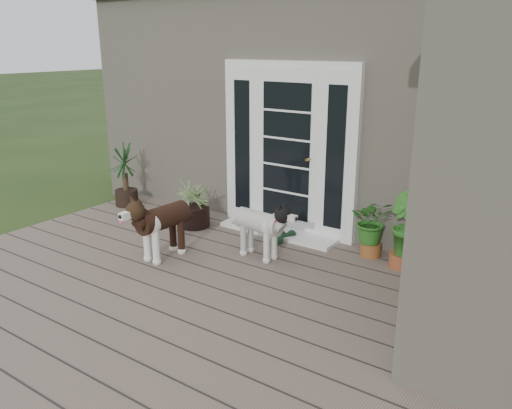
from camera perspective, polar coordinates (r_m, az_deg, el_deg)
The scene contains 14 objects.
deck at distance 5.11m, azimuth -7.86°, elevation -10.82°, with size 6.20×4.60×0.12m, color #6B5B4C.
house_main at distance 8.19m, azimuth 12.45°, elevation 10.61°, with size 7.40×4.00×3.10m, color #665E54.
door_unit at distance 6.52m, azimuth 3.56°, elevation 6.15°, with size 1.90×0.14×2.15m, color white.
door_step at distance 6.64m, azimuth 2.49°, elevation -3.04°, with size 1.60×0.40×0.05m, color white.
brindle_dog at distance 5.90m, azimuth -10.22°, elevation -2.63°, with size 0.36×0.84×0.70m, color #331C12, non-canonical shape.
white_dog at distance 5.83m, azimuth 0.33°, elevation -2.99°, with size 0.32×0.75×0.63m, color white, non-canonical shape.
spider_plant at distance 6.85m, azimuth -6.91°, elevation 0.48°, with size 0.68×0.68×0.73m, color #7C9E61, non-canonical shape.
yucca at distance 7.93m, azimuth -14.33°, elevation 3.19°, with size 0.65×0.65×0.94m, color black, non-canonical shape.
herb_a at distance 6.01m, azimuth 12.72°, elevation -2.83°, with size 0.49×0.49×0.62m, color #28641C.
herb_b at distance 5.80m, azimuth 15.99°, elevation -3.88°, with size 0.41×0.41×0.61m, color #26601B.
herb_c at distance 5.78m, azimuth 17.65°, elevation -4.23°, with size 0.38×0.38×0.59m, color #26661D.
sapling at distance 4.90m, azimuth 20.87°, elevation -1.27°, with size 0.51×0.51×1.74m, color #174C15, non-canonical shape.
clog_left at distance 6.39m, azimuth 2.54°, elevation -3.66°, with size 0.15×0.31×0.09m, color #15361F, non-canonical shape.
clog_right at distance 6.45m, azimuth 3.27°, elevation -3.51°, with size 0.14×0.30×0.09m, color #13311C, non-canonical shape.
Camera 1 is at (3.11, -2.87, 2.47)m, focal length 36.08 mm.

